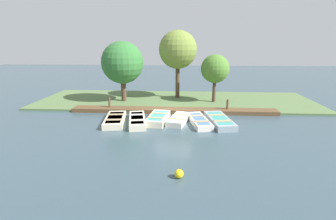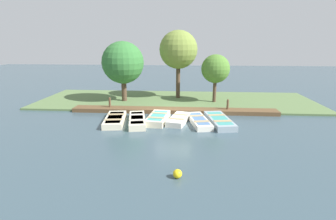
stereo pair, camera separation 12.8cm
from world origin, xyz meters
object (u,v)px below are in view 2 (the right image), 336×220
object	(u,v)px
rowboat_3	(179,119)
rowboat_5	(219,121)
rowboat_0	(115,120)
rowboat_1	(137,120)
buoy	(177,174)
rowboat_2	(158,118)
park_tree_far_left	(123,63)
mooring_post_near	(110,104)
park_tree_left	(178,50)
rowboat_4	(199,121)
mooring_post_far	(228,106)
park_tree_center	(216,69)

from	to	relation	value
rowboat_3	rowboat_5	world-z (taller)	rowboat_5
rowboat_0	rowboat_5	xyz separation A→B (m)	(-0.26, 6.85, 0.00)
rowboat_1	buoy	xyz separation A→B (m)	(6.88, 2.92, -0.03)
rowboat_1	rowboat_5	xyz separation A→B (m)	(-0.31, 5.37, -0.01)
rowboat_2	rowboat_3	distance (m)	1.41
rowboat_1	park_tree_far_left	size ratio (longest dim) A/B	0.67
mooring_post_near	park_tree_far_left	world-z (taller)	park_tree_far_left
park_tree_left	rowboat_4	bearing A→B (deg)	12.81
mooring_post_far	park_tree_left	distance (m)	7.12
park_tree_left	rowboat_1	bearing A→B (deg)	-17.74
rowboat_3	mooring_post_near	world-z (taller)	mooring_post_near
rowboat_4	rowboat_5	bearing A→B (deg)	81.76
rowboat_1	rowboat_2	xyz separation A→B (m)	(-0.50, 1.32, 0.01)
buoy	rowboat_4	bearing A→B (deg)	170.97
rowboat_0	mooring_post_near	size ratio (longest dim) A/B	3.19
rowboat_0	rowboat_3	size ratio (longest dim) A/B	1.16
rowboat_4	park_tree_far_left	world-z (taller)	park_tree_far_left
rowboat_1	rowboat_5	size ratio (longest dim) A/B	0.93
park_tree_center	park_tree_left	bearing A→B (deg)	-115.03
rowboat_1	rowboat_2	world-z (taller)	rowboat_2
rowboat_1	park_tree_left	xyz separation A→B (m)	(-7.49, 2.40, 4.23)
rowboat_1	rowboat_2	size ratio (longest dim) A/B	1.14
park_tree_left	park_tree_far_left	bearing A→B (deg)	-70.81
rowboat_2	rowboat_3	xyz separation A→B (m)	(0.03, 1.41, -0.03)
rowboat_5	park_tree_left	xyz separation A→B (m)	(-7.18, -2.97, 4.24)
rowboat_0	rowboat_1	world-z (taller)	rowboat_1
park_tree_left	park_tree_center	bearing A→B (deg)	64.97
rowboat_2	buoy	size ratio (longest dim) A/B	8.44
rowboat_5	park_tree_center	world-z (taller)	park_tree_center
rowboat_2	mooring_post_near	bearing A→B (deg)	-115.64
rowboat_2	buoy	xyz separation A→B (m)	(7.38, 1.60, -0.04)
rowboat_3	park_tree_center	world-z (taller)	park_tree_center
rowboat_3	mooring_post_near	bearing A→B (deg)	-101.53
rowboat_1	mooring_post_far	distance (m)	6.94
rowboat_0	rowboat_1	distance (m)	1.48
rowboat_4	mooring_post_near	size ratio (longest dim) A/B	3.31
rowboat_1	rowboat_4	xyz separation A→B (m)	(-0.24, 4.05, -0.03)
park_tree_left	mooring_post_near	bearing A→B (deg)	-48.24
rowboat_1	park_tree_far_left	world-z (taller)	park_tree_far_left
rowboat_2	rowboat_3	size ratio (longest dim) A/B	1.05
rowboat_2	park_tree_center	bearing A→B (deg)	148.47
rowboat_5	rowboat_2	bearing A→B (deg)	-102.59
rowboat_1	rowboat_5	distance (m)	5.38
rowboat_0	park_tree_left	bearing A→B (deg)	144.55
rowboat_5	park_tree_left	size ratio (longest dim) A/B	0.61
rowboat_1	buoy	distance (m)	7.48
mooring_post_near	park_tree_center	size ratio (longest dim) A/B	0.25
rowboat_1	rowboat_5	world-z (taller)	rowboat_1
park_tree_center	rowboat_3	bearing A→B (deg)	-27.13
rowboat_1	rowboat_3	xyz separation A→B (m)	(-0.46, 2.73, -0.02)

